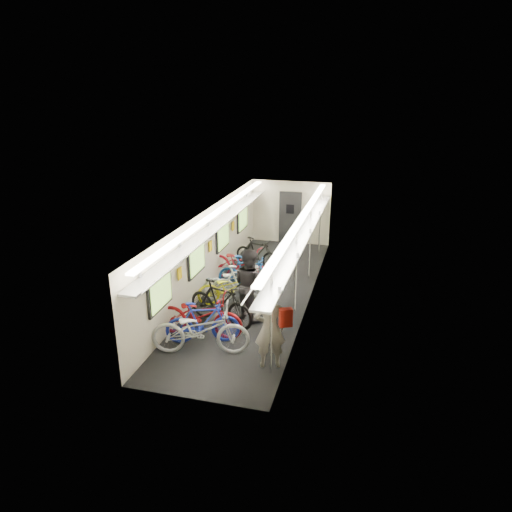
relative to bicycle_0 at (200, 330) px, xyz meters
The scene contains 14 objects.
train_car_shell 4.27m from the bicycle_0, 89.09° to the left, with size 10.00×10.00×10.00m.
bicycle_0 is the anchor object (origin of this frame).
bicycle_1 0.45m from the bicycle_0, 104.64° to the left, with size 0.49×1.72×1.03m, color #1D2EAE.
bicycle_2 0.77m from the bicycle_0, 112.38° to the left, with size 0.73×2.09×1.10m, color maroon.
bicycle_3 1.39m from the bicycle_0, 90.54° to the left, with size 0.54×1.92×1.16m, color black.
bicycle_4 2.59m from the bicycle_0, 93.03° to the left, with size 0.63×1.81×0.95m, color gold.
bicycle_5 2.89m from the bicycle_0, 87.78° to the left, with size 0.49×1.75×1.05m, color silver.
bicycle_6 2.95m from the bicycle_0, 90.97° to the left, with size 0.70×2.00×1.05m, color #A2A3A7.
bicycle_7 3.48m from the bicycle_0, 88.17° to the left, with size 0.52×1.83×1.10m, color navy.
bicycle_8 4.19m from the bicycle_0, 94.76° to the left, with size 0.74×2.13×1.12m, color maroon.
bicycle_9 5.38m from the bicycle_0, 91.01° to the left, with size 0.49×1.74×1.05m, color black.
passenger_near 1.62m from the bicycle_0, ahead, with size 0.65×0.42×1.77m, color slate.
passenger_mid 2.04m from the bicycle_0, 72.57° to the left, with size 0.91×0.71×1.86m, color black.
backpack 2.10m from the bicycle_0, ahead, with size 0.26×0.14×0.38m, color #A41A10.
Camera 1 is at (3.00, -11.71, 5.48)m, focal length 32.00 mm.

